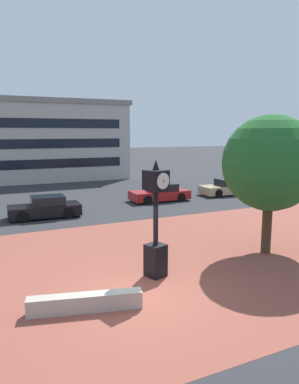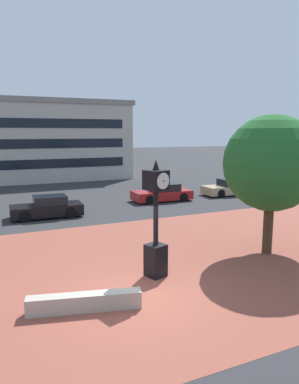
{
  "view_description": "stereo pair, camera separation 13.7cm",
  "coord_description": "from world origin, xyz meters",
  "px_view_note": "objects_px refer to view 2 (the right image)",
  "views": [
    {
      "loc": [
        -4.09,
        -9.52,
        4.99
      ],
      "look_at": [
        0.86,
        1.04,
        3.03
      ],
      "focal_mm": 33.42,
      "sensor_mm": 36.0,
      "label": 1
    },
    {
      "loc": [
        -3.97,
        -9.58,
        4.99
      ],
      "look_at": [
        0.86,
        1.04,
        3.03
      ],
      "focal_mm": 33.42,
      "sensor_mm": 36.0,
      "label": 2
    }
  ],
  "objects_px": {
    "car_street_distant": "(230,188)",
    "civic_building": "(9,140)",
    "car_street_mid": "(47,208)",
    "street_clock": "(156,225)",
    "car_street_far": "(162,193)",
    "plaza_tree": "(273,165)"
  },
  "relations": [
    {
      "from": "car_street_distant",
      "to": "civic_building",
      "type": "distance_m",
      "value": 24.87
    },
    {
      "from": "car_street_mid",
      "to": "car_street_distant",
      "type": "height_order",
      "value": "same"
    },
    {
      "from": "street_clock",
      "to": "car_street_far",
      "type": "height_order",
      "value": "street_clock"
    },
    {
      "from": "civic_building",
      "to": "plaza_tree",
      "type": "bearing_deg",
      "value": -75.13
    },
    {
      "from": "car_street_mid",
      "to": "civic_building",
      "type": "distance_m",
      "value": 21.35
    },
    {
      "from": "car_street_distant",
      "to": "street_clock",
      "type": "bearing_deg",
      "value": 137.46
    },
    {
      "from": "street_clock",
      "to": "car_street_far",
      "type": "xyz_separation_m",
      "value": [
        6.46,
        12.43,
        -1.28
      ]
    },
    {
      "from": "civic_building",
      "to": "car_street_distant",
      "type": "bearing_deg",
      "value": -51.23
    },
    {
      "from": "car_street_far",
      "to": "civic_building",
      "type": "height_order",
      "value": "civic_building"
    },
    {
      "from": "plaza_tree",
      "to": "car_street_distant",
      "type": "xyz_separation_m",
      "value": [
        7.11,
        12.07,
        -3.09
      ]
    },
    {
      "from": "car_street_mid",
      "to": "car_street_distant",
      "type": "distance_m",
      "value": 14.79
    },
    {
      "from": "street_clock",
      "to": "civic_building",
      "type": "distance_m",
      "value": 31.89
    },
    {
      "from": "car_street_distant",
      "to": "civic_building",
      "type": "height_order",
      "value": "civic_building"
    },
    {
      "from": "plaza_tree",
      "to": "street_clock",
      "type": "bearing_deg",
      "value": -175.56
    },
    {
      "from": "car_street_mid",
      "to": "civic_building",
      "type": "height_order",
      "value": "civic_building"
    },
    {
      "from": "civic_building",
      "to": "car_street_far",
      "type": "bearing_deg",
      "value": -64.33
    },
    {
      "from": "car_street_far",
      "to": "car_street_mid",
      "type": "bearing_deg",
      "value": 103.25
    },
    {
      "from": "car_street_distant",
      "to": "plaza_tree",
      "type": "bearing_deg",
      "value": 152.23
    },
    {
      "from": "street_clock",
      "to": "plaza_tree",
      "type": "xyz_separation_m",
      "value": [
        5.51,
        0.43,
        1.81
      ]
    },
    {
      "from": "car_street_far",
      "to": "car_street_distant",
      "type": "xyz_separation_m",
      "value": [
        6.16,
        0.06,
        0.0
      ]
    },
    {
      "from": "plaza_tree",
      "to": "civic_building",
      "type": "height_order",
      "value": "civic_building"
    },
    {
      "from": "car_street_far",
      "to": "plaza_tree",
      "type": "bearing_deg",
      "value": 176.87
    }
  ]
}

